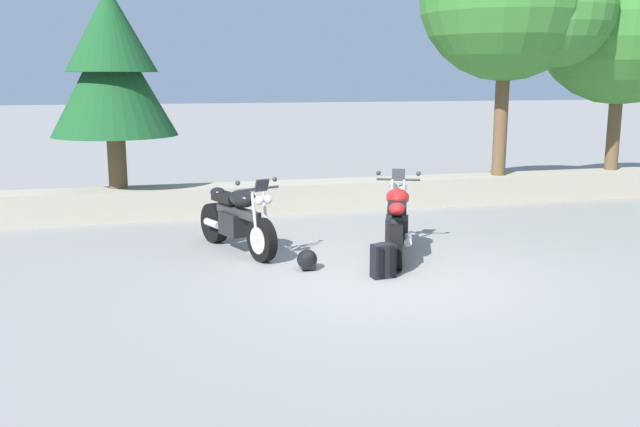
{
  "coord_description": "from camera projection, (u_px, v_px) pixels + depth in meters",
  "views": [
    {
      "loc": [
        -2.98,
        -8.19,
        2.57
      ],
      "look_at": [
        -0.58,
        1.2,
        0.65
      ],
      "focal_mm": 39.03,
      "sensor_mm": 36.0,
      "label": 1
    }
  ],
  "objects": [
    {
      "name": "ground_plane",
      "position": [
        386.0,
        278.0,
        9.01
      ],
      "size": [
        120.0,
        120.0,
        0.0
      ],
      "primitive_type": "plane",
      "color": "gray"
    },
    {
      "name": "stone_wall",
      "position": [
        303.0,
        196.0,
        13.52
      ],
      "size": [
        36.0,
        0.8,
        0.55
      ],
      "primitive_type": "cube",
      "color": "#A89E89",
      "rests_on": "ground"
    },
    {
      "name": "motorcycle_black_near_left",
      "position": [
        237.0,
        220.0,
        10.28
      ],
      "size": [
        1.0,
        1.98,
        1.18
      ],
      "color": "black",
      "rests_on": "ground"
    },
    {
      "name": "motorcycle_red_centre",
      "position": [
        397.0,
        223.0,
        10.04
      ],
      "size": [
        1.01,
        1.98,
        1.18
      ],
      "color": "black",
      "rests_on": "ground"
    },
    {
      "name": "rider_backpack",
      "position": [
        383.0,
        259.0,
        8.99
      ],
      "size": [
        0.32,
        0.28,
        0.47
      ],
      "color": "black",
      "rests_on": "ground"
    },
    {
      "name": "rider_helmet",
      "position": [
        307.0,
        260.0,
        9.37
      ],
      "size": [
        0.28,
        0.28,
        0.28
      ],
      "color": "black",
      "rests_on": "ground"
    },
    {
      "name": "pine_tree_far_left",
      "position": [
        112.0,
        66.0,
        12.38
      ],
      "size": [
        2.24,
        2.24,
        3.58
      ],
      "color": "brown",
      "rests_on": "stone_wall"
    },
    {
      "name": "leafy_tree_mid_right",
      "position": [
        634.0,
        21.0,
        14.63
      ],
      "size": [
        3.87,
        3.68,
        5.1
      ],
      "color": "brown",
      "rests_on": "stone_wall"
    }
  ]
}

